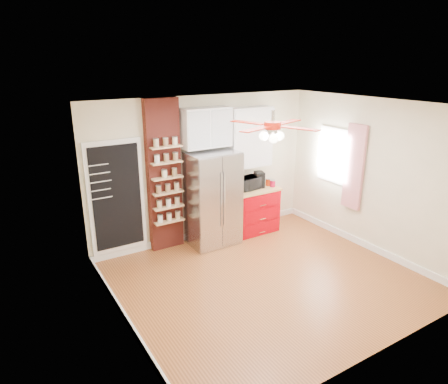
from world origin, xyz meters
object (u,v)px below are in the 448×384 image
ceiling_fan (273,126)px  pantry_jar_oats (164,174)px  fridge (212,198)px  coffee_maker (259,179)px  red_cabinet (253,209)px  toaster_oven (248,183)px  canister_left (273,184)px

ceiling_fan → pantry_jar_oats: size_ratio=11.11×
fridge → coffee_maker: (1.10, 0.05, 0.18)m
red_cabinet → toaster_oven: 0.59m
toaster_oven → canister_left: (0.51, -0.12, -0.06)m
toaster_oven → coffee_maker: 0.26m
fridge → toaster_oven: 0.85m
coffee_maker → pantry_jar_oats: (-1.95, 0.10, 0.38)m
toaster_oven → pantry_jar_oats: 1.74m
fridge → canister_left: bearing=-3.4°
ceiling_fan → coffee_maker: 2.40m
fridge → ceiling_fan: ceiling_fan is taller
toaster_oven → pantry_jar_oats: size_ratio=3.52×
canister_left → pantry_jar_oats: 2.25m
pantry_jar_oats → toaster_oven: bearing=-3.6°
fridge → red_cabinet: bearing=3.0°
ceiling_fan → canister_left: ceiling_fan is taller
ceiling_fan → pantry_jar_oats: (-0.90, 1.78, -0.99)m
ceiling_fan → coffee_maker: (1.05, 1.68, -1.37)m
fridge → red_cabinet: size_ratio=1.86×
red_cabinet → toaster_oven: size_ratio=2.12×
red_cabinet → ceiling_fan: (-0.92, -1.68, 1.97)m
coffee_maker → canister_left: (0.24, -0.13, -0.09)m
ceiling_fan → coffee_maker: ceiling_fan is taller
fridge → toaster_oven: fridge is taller
ceiling_fan → canister_left: size_ratio=11.00×
coffee_maker → pantry_jar_oats: bearing=-164.9°
red_cabinet → ceiling_fan: ceiling_fan is taller
ceiling_fan → pantry_jar_oats: ceiling_fan is taller
toaster_oven → canister_left: 0.52m
fridge → red_cabinet: fridge is taller
red_cabinet → canister_left: canister_left is taller
fridge → toaster_oven: (0.83, 0.04, 0.15)m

